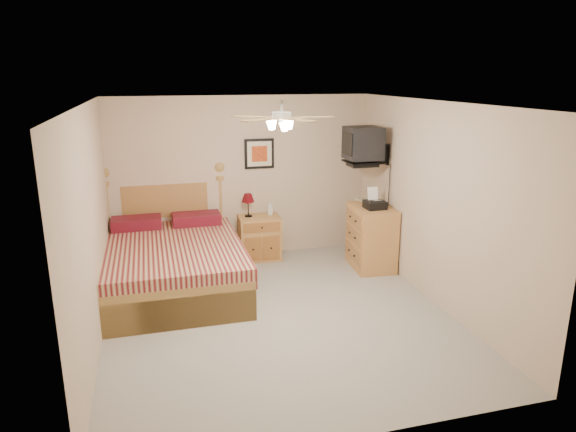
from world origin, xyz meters
name	(u,v)px	position (x,y,z in m)	size (l,w,h in m)	color
floor	(278,315)	(0.00, 0.00, 0.00)	(4.50, 4.50, 0.00)	gray
ceiling	(277,103)	(0.00, 0.00, 2.50)	(4.00, 4.50, 0.04)	white
wall_back	(242,178)	(0.00, 2.25, 1.25)	(4.00, 0.04, 2.50)	#C0A78D
wall_front	(352,294)	(0.00, -2.25, 1.25)	(4.00, 0.04, 2.50)	#C0A78D
wall_left	(91,229)	(-2.00, 0.00, 1.25)	(0.04, 4.50, 2.50)	#C0A78D
wall_right	(434,204)	(2.00, 0.00, 1.25)	(0.04, 4.50, 2.50)	#C0A78D
bed	(170,235)	(-1.18, 1.12, 0.77)	(1.81, 2.37, 1.54)	olive
nightstand	(260,238)	(0.21, 2.00, 0.34)	(0.63, 0.47, 0.68)	#AF7433
table_lamp	(248,205)	(0.05, 2.05, 0.86)	(0.20, 0.20, 0.36)	#5D0A11
lotion_bottle	(270,208)	(0.39, 2.06, 0.80)	(0.09, 0.09, 0.23)	silver
framed_picture	(259,154)	(0.27, 2.23, 1.62)	(0.46, 0.04, 0.46)	black
dresser	(371,237)	(1.73, 1.20, 0.47)	(0.55, 0.79, 0.93)	#B58443
fax_machine	(375,199)	(1.72, 1.10, 1.08)	(0.28, 0.30, 0.30)	black
magazine_lower	(361,201)	(1.67, 1.50, 0.95)	(0.22, 0.30, 0.03)	#B4AB8C
magazine_upper	(361,200)	(1.68, 1.52, 0.97)	(0.17, 0.24, 0.02)	tan
wall_tv	(373,145)	(1.75, 1.34, 1.81)	(0.56, 0.46, 0.58)	black
ceiling_fan	(282,118)	(0.00, -0.20, 2.36)	(1.14, 1.14, 0.28)	white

